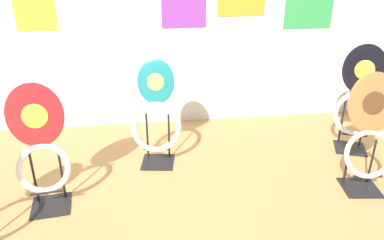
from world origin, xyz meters
TOP-DOWN VIEW (x-y plane):
  - wall_back at (0.00, 2.26)m, footprint 8.00×0.07m
  - toilet_seat_display_jazz_black at (1.60, 1.38)m, footprint 0.44×0.36m
  - toilet_seat_display_crimson_swirl at (-1.07, 0.82)m, footprint 0.39×0.31m
  - toilet_seat_display_teal_sax at (-0.25, 1.36)m, footprint 0.46×0.32m
  - toilet_seat_display_woodgrain at (1.35, 0.77)m, footprint 0.40×0.31m

SIDE VIEW (x-z plane):
  - toilet_seat_display_teal_sax at x=-0.25m, z-range -0.03..0.90m
  - toilet_seat_display_crimson_swirl at x=-1.07m, z-range -0.04..0.92m
  - toilet_seat_display_woodgrain at x=1.35m, z-range 0.00..0.94m
  - toilet_seat_display_jazz_black at x=1.60m, z-range -0.03..0.98m
  - wall_back at x=0.00m, z-range 0.00..2.60m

